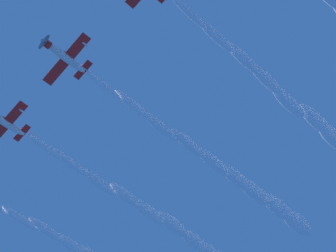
{
  "coord_description": "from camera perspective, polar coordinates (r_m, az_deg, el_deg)",
  "views": [
    {
      "loc": [
        -38.4,
        -17.29,
        1.59
      ],
      "look_at": [
        14.32,
        -15.32,
        75.4
      ],
      "focal_mm": 64.09,
      "sensor_mm": 36.0,
      "label": 1
    }
  ],
  "objects": [
    {
      "name": "smoke_trail_left_wingman",
      "position": [
        97.2,
        14.48,
        -0.02
      ],
      "size": [
        38.09,
        37.64,
        6.2
      ],
      "color": "white"
    },
    {
      "name": "airplane_outer_left",
      "position": [
        90.8,
        -15.38,
        0.4
      ],
      "size": [
        7.21,
        7.3,
        3.03
      ],
      "color": "silver"
    },
    {
      "name": "smoke_trail_right_wingman",
      "position": [
        100.04,
        7.28,
        -5.53
      ],
      "size": [
        38.59,
        37.51,
        6.06
      ],
      "color": "white"
    },
    {
      "name": "smoke_trail_outer_left",
      "position": [
        106.55,
        1.33,
        -10.13
      ],
      "size": [
        38.63,
        36.67,
        5.9
      ],
      "color": "white"
    },
    {
      "name": "airplane_right_wingman",
      "position": [
        83.28,
        -9.84,
        6.53
      ],
      "size": [
        7.22,
        7.28,
        3.01
      ],
      "color": "silver"
    }
  ]
}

